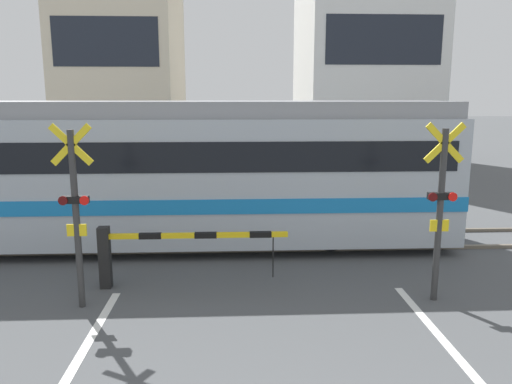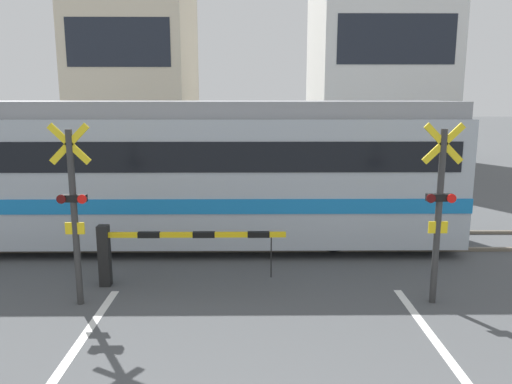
% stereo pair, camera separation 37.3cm
% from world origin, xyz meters
% --- Properties ---
extents(rail_track_near, '(50.00, 0.10, 0.08)m').
position_xyz_m(rail_track_near, '(0.00, 8.43, 0.04)').
color(rail_track_near, '#6B6051').
rests_on(rail_track_near, ground_plane).
extents(rail_track_far, '(50.00, 0.10, 0.08)m').
position_xyz_m(rail_track_far, '(0.00, 9.87, 0.04)').
color(rail_track_far, '#6B6051').
rests_on(rail_track_far, ground_plane).
extents(commuter_train, '(14.87, 2.78, 3.38)m').
position_xyz_m(commuter_train, '(-2.83, 9.15, 1.81)').
color(commuter_train, '#ADB7C1').
rests_on(commuter_train, ground_plane).
extents(crossing_barrier_near, '(3.47, 0.20, 1.16)m').
position_xyz_m(crossing_barrier_near, '(-2.01, 6.41, 0.77)').
color(crossing_barrier_near, black).
rests_on(crossing_barrier_near, ground_plane).
extents(crossing_barrier_far, '(3.47, 0.20, 1.16)m').
position_xyz_m(crossing_barrier_far, '(2.01, 11.77, 0.77)').
color(crossing_barrier_far, black).
rests_on(crossing_barrier_far, ground_plane).
extents(crossing_signal_left, '(0.68, 0.15, 3.08)m').
position_xyz_m(crossing_signal_left, '(-3.03, 5.58, 1.70)').
color(crossing_signal_left, '#333333').
rests_on(crossing_signal_left, ground_plane).
extents(crossing_signal_right, '(0.68, 0.15, 3.08)m').
position_xyz_m(crossing_signal_right, '(3.03, 5.58, 1.70)').
color(crossing_signal_right, '#333333').
rests_on(crossing_signal_right, ground_plane).
extents(building_left_of_street, '(5.44, 7.51, 10.51)m').
position_xyz_m(building_left_of_street, '(-5.90, 23.90, 5.26)').
color(building_left_of_street, beige).
rests_on(building_left_of_street, ground_plane).
extents(building_right_of_street, '(6.23, 7.51, 10.76)m').
position_xyz_m(building_right_of_street, '(6.30, 23.90, 5.38)').
color(building_right_of_street, white).
rests_on(building_right_of_street, ground_plane).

